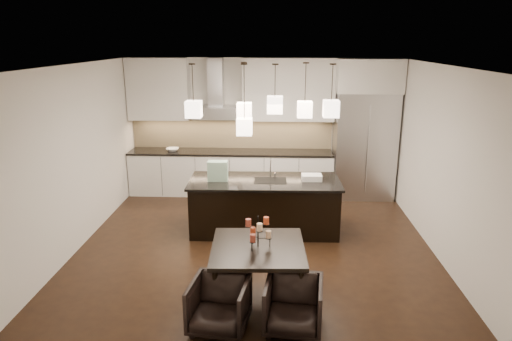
{
  "coord_description": "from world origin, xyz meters",
  "views": [
    {
      "loc": [
        0.31,
        -6.74,
        3.15
      ],
      "look_at": [
        0.0,
        0.2,
        1.15
      ],
      "focal_mm": 32.0,
      "sensor_mm": 36.0,
      "label": 1
    }
  ],
  "objects_px": {
    "dining_table": "(258,271)",
    "island_body": "(264,207)",
    "refrigerator": "(364,146)",
    "armchair_left": "(219,305)",
    "armchair_right": "(293,305)"
  },
  "relations": [
    {
      "from": "dining_table",
      "to": "island_body",
      "type": "bearing_deg",
      "value": 87.0
    },
    {
      "from": "refrigerator",
      "to": "armchair_left",
      "type": "height_order",
      "value": "refrigerator"
    },
    {
      "from": "dining_table",
      "to": "armchair_right",
      "type": "distance_m",
      "value": 0.79
    },
    {
      "from": "island_body",
      "to": "refrigerator",
      "type": "bearing_deg",
      "value": 42.4
    },
    {
      "from": "armchair_right",
      "to": "island_body",
      "type": "bearing_deg",
      "value": 104.38
    },
    {
      "from": "island_body",
      "to": "dining_table",
      "type": "bearing_deg",
      "value": -91.8
    },
    {
      "from": "refrigerator",
      "to": "armchair_left",
      "type": "bearing_deg",
      "value": -117.21
    },
    {
      "from": "refrigerator",
      "to": "dining_table",
      "type": "distance_m",
      "value": 4.5
    },
    {
      "from": "refrigerator",
      "to": "armchair_right",
      "type": "bearing_deg",
      "value": -108.73
    },
    {
      "from": "dining_table",
      "to": "armchair_right",
      "type": "relative_size",
      "value": 1.76
    },
    {
      "from": "refrigerator",
      "to": "armchair_right",
      "type": "xyz_separation_m",
      "value": [
        -1.57,
        -4.63,
        -0.78
      ]
    },
    {
      "from": "armchair_left",
      "to": "armchair_right",
      "type": "distance_m",
      "value": 0.83
    },
    {
      "from": "dining_table",
      "to": "refrigerator",
      "type": "bearing_deg",
      "value": 60.96
    },
    {
      "from": "island_body",
      "to": "armchair_right",
      "type": "bearing_deg",
      "value": -82.9
    },
    {
      "from": "refrigerator",
      "to": "island_body",
      "type": "height_order",
      "value": "refrigerator"
    }
  ]
}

